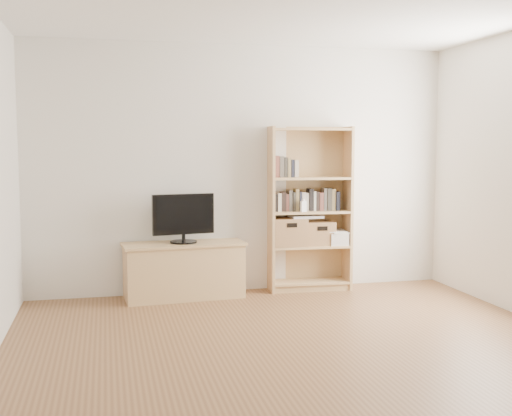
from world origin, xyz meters
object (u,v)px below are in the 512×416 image
object	(u,v)px
tv_stand	(184,271)
laptop	(306,216)
bookshelf	(310,209)
television	(183,218)
basket_left	(288,232)
baby_monitor	(303,206)
basket_right	(319,233)

from	to	relation	value
tv_stand	laptop	xyz separation A→B (m)	(1.31, 0.06, 0.53)
bookshelf	television	distance (m)	1.37
television	basket_left	world-z (taller)	television
television	basket_left	xyz separation A→B (m)	(1.13, 0.07, -0.18)
bookshelf	laptop	world-z (taller)	bookshelf
bookshelf	baby_monitor	size ratio (longest dim) A/B	15.60
laptop	tv_stand	bearing A→B (deg)	-177.62
baby_monitor	basket_right	world-z (taller)	baby_monitor
bookshelf	basket_left	world-z (taller)	bookshelf
tv_stand	basket_left	xyz separation A→B (m)	(1.13, 0.07, 0.36)
tv_stand	basket_left	world-z (taller)	basket_left
basket_left	laptop	size ratio (longest dim) A/B	1.07
basket_right	television	bearing A→B (deg)	-174.09
laptop	television	bearing A→B (deg)	-177.62
television	baby_monitor	world-z (taller)	television
bookshelf	laptop	size ratio (longest dim) A/B	5.18
laptop	bookshelf	bearing A→B (deg)	10.70
tv_stand	basket_right	bearing A→B (deg)	-2.28
basket_right	tv_stand	bearing A→B (deg)	-174.09
bookshelf	baby_monitor	world-z (taller)	bookshelf
bookshelf	basket_right	size ratio (longest dim) A/B	5.72
tv_stand	basket_right	distance (m)	1.51
tv_stand	baby_monitor	world-z (taller)	baby_monitor
basket_right	baby_monitor	bearing A→B (deg)	-154.98
television	laptop	size ratio (longest dim) A/B	1.87
basket_left	basket_right	world-z (taller)	basket_left
basket_left	bookshelf	bearing A→B (deg)	0.07
television	laptop	distance (m)	1.32
bookshelf	basket_left	bearing A→B (deg)	-178.81
basket_left	basket_right	bearing A→B (deg)	-1.13
baby_monitor	laptop	xyz separation A→B (m)	(0.05, 0.08, -0.12)
bookshelf	television	world-z (taller)	bookshelf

